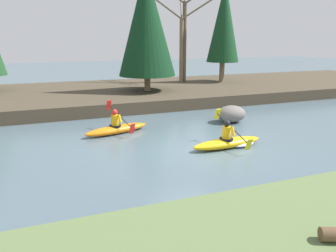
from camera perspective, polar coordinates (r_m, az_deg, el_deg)
ground_plane at (r=11.48m, az=2.94°, el=-3.94°), size 90.00×90.00×0.00m
riverbank_far at (r=20.92m, az=-8.30°, el=5.58°), size 44.00×9.47×0.64m
conifer_tree_centre at (r=19.73m, az=-3.78°, el=17.56°), size 3.36×3.36×6.98m
conifer_tree_mid_right at (r=24.28m, az=9.71°, el=17.39°), size 2.29×2.29×6.90m
bare_tree_mid_upstream at (r=23.65m, az=2.36°, el=14.42°), size 3.29×3.25×5.94m
bare_tree_mid_downstream at (r=23.84m, az=2.89°, el=15.97°), size 4.01×3.97×7.32m
kayaker_lead at (r=11.75m, az=10.74°, el=-2.72°), size 2.79×2.07×1.20m
kayaker_middle at (r=13.36m, az=-8.88°, el=-0.35°), size 2.77×2.04×1.20m
boulder_midstream at (r=15.19m, az=10.95°, el=2.08°), size 1.36×1.07×0.77m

